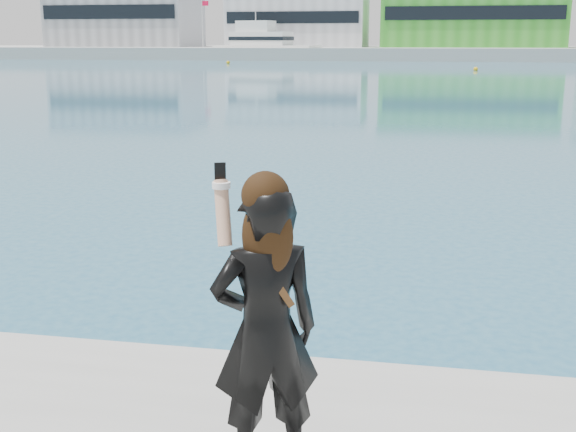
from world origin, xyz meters
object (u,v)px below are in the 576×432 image
motor_yacht (264,45)px  woman (266,323)px  buoy_far (228,64)px  buoy_near (476,71)px

motor_yacht → woman: bearing=-62.4°
motor_yacht → buoy_far: size_ratio=36.95×
buoy_far → buoy_near: bearing=-28.3°
woman → buoy_far: bearing=-98.5°
motor_yacht → woman: 119.17m
motor_yacht → woman: (25.81, -116.34, -0.60)m
motor_yacht → buoy_far: bearing=-77.3°
buoy_near → woman: size_ratio=0.27×
woman → buoy_near: bearing=-118.4°
buoy_far → woman: 100.31m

